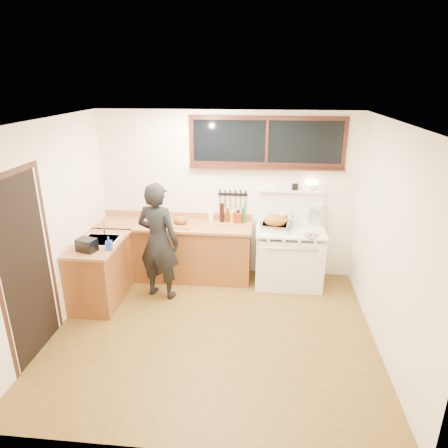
# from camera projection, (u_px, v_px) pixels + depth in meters

# --- Properties ---
(ground_plane) EXTENTS (4.00, 3.50, 0.02)m
(ground_plane) POSITION_uv_depth(u_px,v_px,m) (213.00, 332.00, 5.09)
(ground_plane) COLOR brown
(room_shell) EXTENTS (4.10, 3.60, 2.65)m
(room_shell) POSITION_uv_depth(u_px,v_px,m) (212.00, 208.00, 4.51)
(room_shell) COLOR white
(room_shell) RESTS_ON ground
(counter_back) EXTENTS (2.44, 0.64, 1.00)m
(counter_back) POSITION_uv_depth(u_px,v_px,m) (175.00, 250.00, 6.36)
(counter_back) COLOR brown
(counter_back) RESTS_ON ground
(counter_left) EXTENTS (0.64, 1.09, 0.90)m
(counter_left) POSITION_uv_depth(u_px,v_px,m) (100.00, 271.00, 5.67)
(counter_left) COLOR brown
(counter_left) RESTS_ON ground
(sink_unit) EXTENTS (0.50, 0.45, 0.37)m
(sink_unit) POSITION_uv_depth(u_px,v_px,m) (101.00, 244.00, 5.60)
(sink_unit) COLOR white
(sink_unit) RESTS_ON counter_left
(vintage_stove) EXTENTS (1.02, 0.74, 1.58)m
(vintage_stove) POSITION_uv_depth(u_px,v_px,m) (289.00, 255.00, 6.14)
(vintage_stove) COLOR white
(vintage_stove) RESTS_ON ground
(back_window) EXTENTS (2.32, 0.13, 0.77)m
(back_window) POSITION_uv_depth(u_px,v_px,m) (267.00, 147.00, 5.92)
(back_window) COLOR black
(back_window) RESTS_ON room_shell
(left_doorway) EXTENTS (0.02, 1.04, 2.17)m
(left_doorway) POSITION_uv_depth(u_px,v_px,m) (27.00, 267.00, 4.38)
(left_doorway) COLOR black
(left_doorway) RESTS_ON ground
(knife_strip) EXTENTS (0.46, 0.03, 0.28)m
(knife_strip) POSITION_uv_depth(u_px,v_px,m) (233.00, 195.00, 6.24)
(knife_strip) COLOR black
(knife_strip) RESTS_ON room_shell
(man) EXTENTS (0.71, 0.57, 1.72)m
(man) POSITION_uv_depth(u_px,v_px,m) (158.00, 241.00, 5.64)
(man) COLOR black
(man) RESTS_ON ground
(soap_bottle) EXTENTS (0.10, 0.10, 0.18)m
(soap_bottle) POSITION_uv_depth(u_px,v_px,m) (109.00, 243.00, 5.24)
(soap_bottle) COLOR blue
(soap_bottle) RESTS_ON counter_left
(toaster) EXTENTS (0.28, 0.23, 0.17)m
(toaster) POSITION_uv_depth(u_px,v_px,m) (87.00, 245.00, 5.20)
(toaster) COLOR black
(toaster) RESTS_ON counter_left
(cutting_board) EXTENTS (0.49, 0.41, 0.14)m
(cutting_board) POSITION_uv_depth(u_px,v_px,m) (180.00, 222.00, 6.14)
(cutting_board) COLOR #AE7145
(cutting_board) RESTS_ON counter_back
(roast_turkey) EXTENTS (0.45, 0.35, 0.24)m
(roast_turkey) POSITION_uv_depth(u_px,v_px,m) (275.00, 224.00, 5.92)
(roast_turkey) COLOR silver
(roast_turkey) RESTS_ON vintage_stove
(stockpot) EXTENTS (0.38, 0.38, 0.27)m
(stockpot) POSITION_uv_depth(u_px,v_px,m) (317.00, 215.00, 6.17)
(stockpot) COLOR silver
(stockpot) RESTS_ON vintage_stove
(saucepan) EXTENTS (0.18, 0.29, 0.13)m
(saucepan) POSITION_uv_depth(u_px,v_px,m) (293.00, 223.00, 6.06)
(saucepan) COLOR silver
(saucepan) RESTS_ON vintage_stove
(pot_lid) EXTENTS (0.25, 0.25, 0.04)m
(pot_lid) POSITION_uv_depth(u_px,v_px,m) (311.00, 236.00, 5.71)
(pot_lid) COLOR silver
(pot_lid) RESTS_ON vintage_stove
(coffee_tin) EXTENTS (0.12, 0.11, 0.17)m
(coffee_tin) POSITION_uv_depth(u_px,v_px,m) (238.00, 217.00, 6.23)
(coffee_tin) COLOR maroon
(coffee_tin) RESTS_ON counter_back
(pitcher) EXTENTS (0.09, 0.09, 0.15)m
(pitcher) POSITION_uv_depth(u_px,v_px,m) (211.00, 217.00, 6.30)
(pitcher) COLOR white
(pitcher) RESTS_ON counter_back
(bottle_cluster) EXTENTS (0.41, 0.07, 0.30)m
(bottle_cluster) POSITION_uv_depth(u_px,v_px,m) (231.00, 215.00, 6.24)
(bottle_cluster) COLOR black
(bottle_cluster) RESTS_ON counter_back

